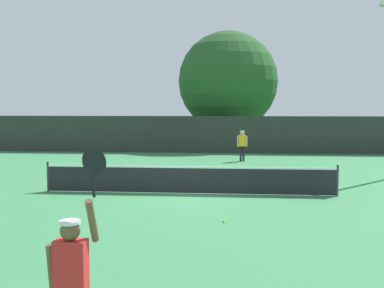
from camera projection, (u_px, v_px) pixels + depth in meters
The scene contains 9 objects.
ground_plane at pixel (189, 194), 16.20m from camera, with size 120.00×120.00×0.00m, color #387F4C.
tennis_net at pixel (189, 179), 16.16m from camera, with size 10.27×0.08×1.07m.
perimeter_fence at pixel (210, 135), 30.51m from camera, with size 38.83×0.12×2.44m, color #2D332D.
player_serving at pixel (72, 268), 5.48m from camera, with size 0.68×0.40×2.56m.
player_receiving at pixel (242, 143), 25.75m from camera, with size 0.57×0.25×1.71m.
tennis_ball at pixel (224, 221), 12.14m from camera, with size 0.07×0.07×0.07m, color #CCE033.
large_tree at pixel (228, 81), 34.76m from camera, with size 7.50×7.50×8.72m.
parked_car_near at pixel (181, 134), 39.14m from camera, with size 2.33×4.38×1.69m.
parked_car_mid at pixel (338, 135), 37.64m from camera, with size 2.50×4.43×1.69m.
Camera 1 is at (1.56, -15.94, 3.03)m, focal length 43.18 mm.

